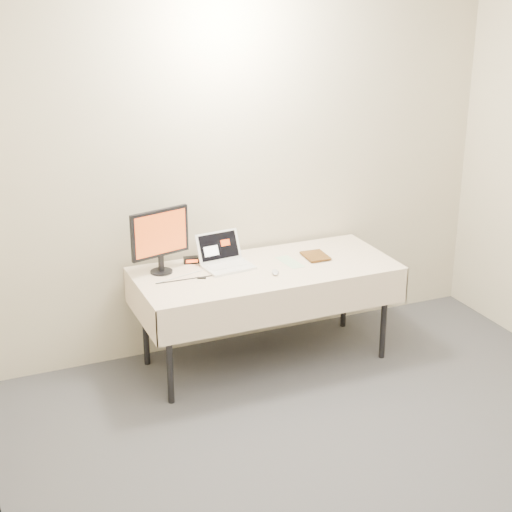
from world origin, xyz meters
name	(u,v)px	position (x,y,z in m)	size (l,w,h in m)	color
back_wall	(241,169)	(0.00, 2.50, 1.35)	(4.00, 0.10, 2.70)	beige
table	(266,276)	(0.00, 2.05, 0.68)	(1.86, 0.81, 0.74)	black
laptop	(224,258)	(-0.25, 2.20, 0.79)	(0.37, 0.36, 0.22)	white
monitor	(160,236)	(-0.71, 2.25, 1.01)	(0.44, 0.19, 0.46)	black
book	(305,245)	(0.34, 2.10, 0.85)	(0.16, 0.02, 0.22)	#975D1B
alarm_clock	(192,260)	(-0.45, 2.34, 0.76)	(0.12, 0.07, 0.05)	black
clicker	(275,272)	(0.01, 1.91, 0.75)	(0.05, 0.10, 0.02)	silver
paper_form	(290,262)	(0.21, 2.08, 0.74)	(0.10, 0.27, 0.00)	#B2DEB1
usb_dongle	(202,278)	(-0.49, 2.03, 0.74)	(0.06, 0.02, 0.01)	black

